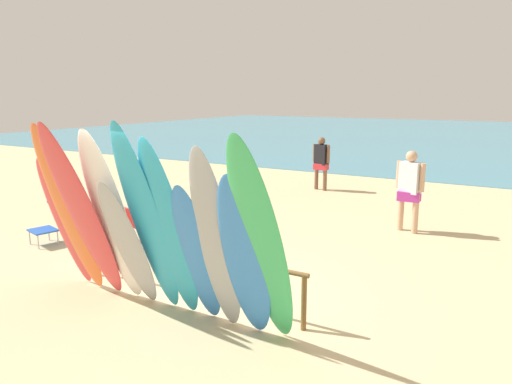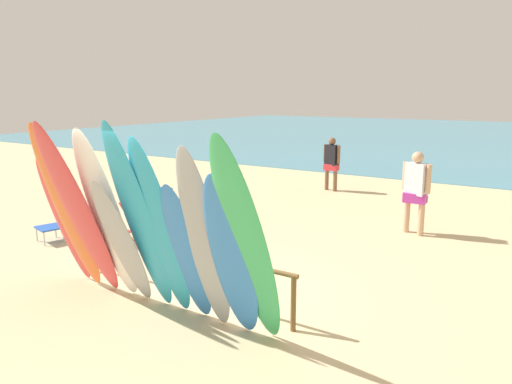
% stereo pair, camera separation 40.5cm
% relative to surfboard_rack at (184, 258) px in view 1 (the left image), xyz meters
% --- Properties ---
extents(ground, '(60.00, 60.00, 0.00)m').
position_rel_surfboard_rack_xyz_m(ground, '(0.00, 14.00, -0.61)').
color(ground, '#D3BC8C').
extents(ocean_water, '(60.00, 40.00, 0.02)m').
position_rel_surfboard_rack_xyz_m(ocean_water, '(0.00, 31.50, -0.60)').
color(ocean_water, teal).
rests_on(ocean_water, ground).
extents(surfboard_rack, '(3.88, 0.07, 0.76)m').
position_rel_surfboard_rack_xyz_m(surfboard_rack, '(0.00, 0.00, 0.00)').
color(surfboard_rack, brown).
rests_on(surfboard_rack, ground).
extents(surfboard_red_0, '(0.57, 0.78, 2.07)m').
position_rel_surfboard_rack_xyz_m(surfboard_red_0, '(-1.75, -0.59, 0.42)').
color(surfboard_red_0, '#D13D42').
rests_on(surfboard_red_0, ground).
extents(surfboard_orange_1, '(0.55, 1.01, 2.58)m').
position_rel_surfboard_rack_xyz_m(surfboard_orange_1, '(-1.40, -0.78, 0.67)').
color(surfboard_orange_1, orange).
rests_on(surfboard_orange_1, ground).
extents(surfboard_red_2, '(0.57, 1.17, 2.62)m').
position_rel_surfboard_rack_xyz_m(surfboard_red_2, '(-1.02, -0.85, 0.69)').
color(surfboard_red_2, '#D13D42').
rests_on(surfboard_red_2, ground).
extents(surfboard_white_3, '(0.64, 0.98, 2.53)m').
position_rel_surfboard_rack_xyz_m(surfboard_white_3, '(-0.64, -0.70, 0.65)').
color(surfboard_white_3, white).
rests_on(surfboard_white_3, ground).
extents(surfboard_grey_4, '(0.56, 0.87, 1.88)m').
position_rel_surfboard_rack_xyz_m(surfboard_grey_4, '(-0.37, -0.69, 0.33)').
color(surfboard_grey_4, '#999EA3').
rests_on(surfboard_grey_4, ground).
extents(surfboard_teal_5, '(0.57, 1.00, 2.64)m').
position_rel_surfboard_rack_xyz_m(surfboard_teal_5, '(-0.00, -0.72, 0.71)').
color(surfboard_teal_5, '#289EC6').
rests_on(surfboard_teal_5, ground).
extents(surfboard_teal_6, '(0.58, 0.90, 2.47)m').
position_rel_surfboard_rack_xyz_m(surfboard_teal_6, '(0.33, -0.67, 0.62)').
color(surfboard_teal_6, '#289EC6').
rests_on(surfboard_teal_6, ground).
extents(surfboard_blue_7, '(0.51, 0.75, 1.92)m').
position_rel_surfboard_rack_xyz_m(surfboard_blue_7, '(0.69, -0.59, 0.34)').
color(surfboard_blue_7, '#337AD1').
rests_on(surfboard_blue_7, ground).
extents(surfboard_grey_8, '(0.52, 0.83, 2.40)m').
position_rel_surfboard_rack_xyz_m(surfboard_grey_8, '(1.04, -0.69, 0.59)').
color(surfboard_grey_8, '#999EA3').
rests_on(surfboard_grey_8, ground).
extents(surfboard_blue_9, '(0.60, 0.84, 2.13)m').
position_rel_surfboard_rack_xyz_m(surfboard_blue_9, '(1.43, -0.67, 0.45)').
color(surfboard_blue_9, '#337AD1').
rests_on(surfboard_blue_9, ground).
extents(surfboard_green_10, '(0.66, 1.11, 2.58)m').
position_rel_surfboard_rack_xyz_m(surfboard_green_10, '(1.70, -0.75, 0.67)').
color(surfboard_green_10, '#38B266').
rests_on(surfboard_green_10, ground).
extents(beachgoer_photographing, '(0.63, 0.36, 1.75)m').
position_rel_surfboard_rack_xyz_m(beachgoer_photographing, '(1.99, 5.15, 0.40)').
color(beachgoer_photographing, tan).
rests_on(beachgoer_photographing, ground).
extents(beachgoer_midbeach, '(0.60, 0.31, 1.63)m').
position_rel_surfboard_rack_xyz_m(beachgoer_midbeach, '(-1.40, 8.49, 0.32)').
color(beachgoer_midbeach, brown).
rests_on(beachgoer_midbeach, ground).
extents(beach_chair_red, '(0.66, 0.79, 0.82)m').
position_rel_surfboard_rack_xyz_m(beach_chair_red, '(-3.96, 0.81, -0.19)').
color(beach_chair_red, '#B7B7BC').
rests_on(beach_chair_red, ground).
extents(beach_chair_blue, '(0.68, 0.83, 0.80)m').
position_rel_surfboard_rack_xyz_m(beach_chair_blue, '(-2.63, 1.34, -0.19)').
color(beach_chair_blue, '#B7B7BC').
rests_on(beach_chair_blue, ground).
extents(beach_chair_striped, '(0.61, 0.75, 0.82)m').
position_rel_surfboard_rack_xyz_m(beach_chair_striped, '(-3.14, 2.96, -0.18)').
color(beach_chair_striped, '#B7B7BC').
rests_on(beach_chair_striped, ground).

